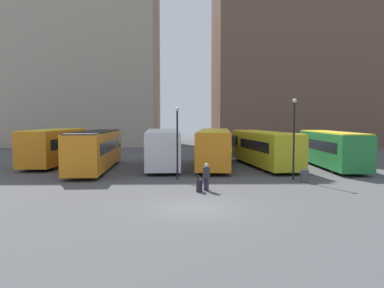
{
  "coord_description": "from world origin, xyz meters",
  "views": [
    {
      "loc": [
        -0.58,
        -17.04,
        4.07
      ],
      "look_at": [
        0.09,
        10.16,
        2.27
      ],
      "focal_mm": 35.0,
      "sensor_mm": 36.0,
      "label": 1
    }
  ],
  "objects_px": {
    "bus_2": "(162,148)",
    "traveler": "(206,174)",
    "bus_0": "(55,146)",
    "lamp_post_1": "(294,132)",
    "trash_bin": "(305,176)",
    "bus_1": "(96,149)",
    "bus_4": "(263,148)",
    "suitcase": "(199,186)",
    "lamp_post_0": "(177,136)",
    "bus_5": "(331,148)",
    "bus_3": "(214,147)"
  },
  "relations": [
    {
      "from": "bus_0",
      "to": "bus_1",
      "type": "xyz_separation_m",
      "value": [
        4.26,
        -2.93,
        -0.03
      ]
    },
    {
      "from": "lamp_post_0",
      "to": "bus_1",
      "type": "bearing_deg",
      "value": 142.94
    },
    {
      "from": "bus_0",
      "to": "bus_5",
      "type": "distance_m",
      "value": 23.78
    },
    {
      "from": "bus_1",
      "to": "suitcase",
      "type": "bearing_deg",
      "value": -141.76
    },
    {
      "from": "lamp_post_1",
      "to": "trash_bin",
      "type": "distance_m",
      "value": 2.99
    },
    {
      "from": "bus_2",
      "to": "trash_bin",
      "type": "bearing_deg",
      "value": -130.97
    },
    {
      "from": "bus_2",
      "to": "bus_5",
      "type": "bearing_deg",
      "value": -94.56
    },
    {
      "from": "bus_1",
      "to": "traveler",
      "type": "distance_m",
      "value": 12.32
    },
    {
      "from": "bus_0",
      "to": "lamp_post_1",
      "type": "height_order",
      "value": "lamp_post_1"
    },
    {
      "from": "traveler",
      "to": "trash_bin",
      "type": "distance_m",
      "value": 7.04
    },
    {
      "from": "bus_0",
      "to": "bus_1",
      "type": "distance_m",
      "value": 5.17
    },
    {
      "from": "bus_2",
      "to": "bus_0",
      "type": "bearing_deg",
      "value": 74.19
    },
    {
      "from": "bus_1",
      "to": "lamp_post_1",
      "type": "height_order",
      "value": "lamp_post_1"
    },
    {
      "from": "bus_2",
      "to": "trash_bin",
      "type": "xyz_separation_m",
      "value": [
        9.58,
        -7.3,
        -1.3
      ]
    },
    {
      "from": "bus_1",
      "to": "traveler",
      "type": "relative_size",
      "value": 7.48
    },
    {
      "from": "bus_1",
      "to": "bus_4",
      "type": "distance_m",
      "value": 14.05
    },
    {
      "from": "traveler",
      "to": "suitcase",
      "type": "distance_m",
      "value": 0.79
    },
    {
      "from": "lamp_post_1",
      "to": "lamp_post_0",
      "type": "bearing_deg",
      "value": 176.6
    },
    {
      "from": "bus_2",
      "to": "traveler",
      "type": "relative_size",
      "value": 6.04
    },
    {
      "from": "suitcase",
      "to": "lamp_post_0",
      "type": "height_order",
      "value": "lamp_post_0"
    },
    {
      "from": "bus_1",
      "to": "bus_4",
      "type": "height_order",
      "value": "bus_1"
    },
    {
      "from": "bus_0",
      "to": "bus_5",
      "type": "height_order",
      "value": "bus_0"
    },
    {
      "from": "lamp_post_0",
      "to": "bus_0",
      "type": "bearing_deg",
      "value": 143.94
    },
    {
      "from": "trash_bin",
      "to": "bus_3",
      "type": "bearing_deg",
      "value": 122.56
    },
    {
      "from": "bus_5",
      "to": "lamp_post_1",
      "type": "height_order",
      "value": "lamp_post_1"
    },
    {
      "from": "traveler",
      "to": "suitcase",
      "type": "xyz_separation_m",
      "value": [
        -0.41,
        -0.31,
        -0.6
      ]
    },
    {
      "from": "bus_5",
      "to": "traveler",
      "type": "xyz_separation_m",
      "value": [
        -11.08,
        -9.7,
        -0.71
      ]
    },
    {
      "from": "bus_0",
      "to": "lamp_post_1",
      "type": "relative_size",
      "value": 1.74
    },
    {
      "from": "bus_3",
      "to": "bus_5",
      "type": "distance_m",
      "value": 9.78
    },
    {
      "from": "traveler",
      "to": "lamp_post_0",
      "type": "relative_size",
      "value": 0.32
    },
    {
      "from": "traveler",
      "to": "lamp_post_0",
      "type": "distance_m",
      "value": 4.82
    },
    {
      "from": "bus_5",
      "to": "bus_2",
      "type": "bearing_deg",
      "value": 90.53
    },
    {
      "from": "bus_1",
      "to": "lamp_post_0",
      "type": "xyz_separation_m",
      "value": [
        6.62,
        -5.0,
        1.23
      ]
    },
    {
      "from": "bus_0",
      "to": "bus_2",
      "type": "relative_size",
      "value": 0.99
    },
    {
      "from": "traveler",
      "to": "trash_bin",
      "type": "bearing_deg",
      "value": -43.83
    },
    {
      "from": "bus_1",
      "to": "lamp_post_1",
      "type": "bearing_deg",
      "value": -112.75
    },
    {
      "from": "bus_3",
      "to": "lamp_post_0",
      "type": "height_order",
      "value": "lamp_post_0"
    },
    {
      "from": "bus_1",
      "to": "lamp_post_0",
      "type": "height_order",
      "value": "lamp_post_0"
    },
    {
      "from": "bus_2",
      "to": "lamp_post_0",
      "type": "relative_size",
      "value": 1.96
    },
    {
      "from": "bus_3",
      "to": "traveler",
      "type": "distance_m",
      "value": 10.82
    },
    {
      "from": "bus_4",
      "to": "suitcase",
      "type": "relative_size",
      "value": 12.11
    },
    {
      "from": "bus_0",
      "to": "lamp_post_0",
      "type": "bearing_deg",
      "value": -121.89
    },
    {
      "from": "bus_4",
      "to": "lamp_post_0",
      "type": "bearing_deg",
      "value": 125.39
    },
    {
      "from": "bus_4",
      "to": "lamp_post_0",
      "type": "distance_m",
      "value": 10.06
    },
    {
      "from": "bus_0",
      "to": "bus_1",
      "type": "bearing_deg",
      "value": -120.29
    },
    {
      "from": "bus_1",
      "to": "bus_5",
      "type": "relative_size",
      "value": 1.14
    },
    {
      "from": "bus_5",
      "to": "trash_bin",
      "type": "height_order",
      "value": "bus_5"
    },
    {
      "from": "suitcase",
      "to": "bus_2",
      "type": "bearing_deg",
      "value": 38.75
    },
    {
      "from": "bus_2",
      "to": "bus_3",
      "type": "distance_m",
      "value": 4.48
    },
    {
      "from": "traveler",
      "to": "bus_5",
      "type": "bearing_deg",
      "value": -24.56
    }
  ]
}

